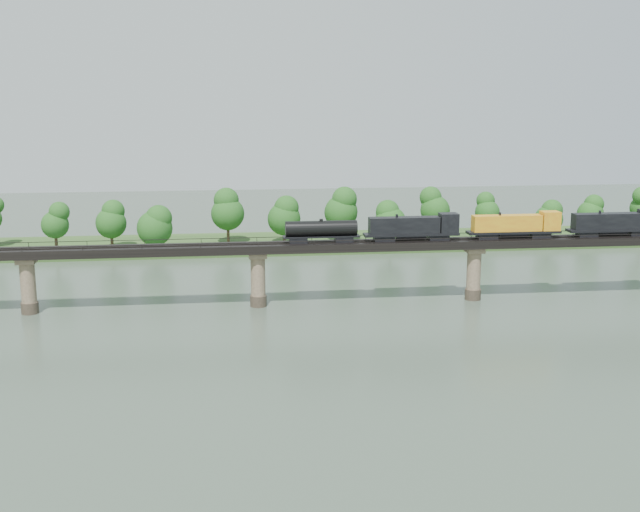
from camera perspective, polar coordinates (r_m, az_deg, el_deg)
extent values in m
plane|color=#354437|center=(117.24, -3.76, -7.46)|extent=(400.00, 400.00, 0.00)
cube|color=#29481C|center=(199.23, -5.08, 0.85)|extent=(300.00, 24.00, 1.60)
cylinder|color=#473A2D|center=(149.54, -19.93, -3.48)|extent=(3.00, 3.00, 2.00)
cylinder|color=#907A5E|center=(148.47, -20.05, -1.80)|extent=(2.60, 2.60, 9.00)
cube|color=#907A5E|center=(147.63, -20.16, -0.29)|extent=(3.20, 3.20, 1.00)
cylinder|color=#473A2D|center=(145.60, -4.40, -3.19)|extent=(3.00, 3.00, 2.00)
cylinder|color=#907A5E|center=(144.50, -4.43, -1.47)|extent=(2.60, 2.60, 9.00)
cube|color=#907A5E|center=(143.63, -4.46, 0.09)|extent=(3.20, 3.20, 1.00)
cylinder|color=#473A2D|center=(152.43, 10.81, -2.68)|extent=(3.00, 3.00, 2.00)
cylinder|color=#907A5E|center=(151.37, 10.88, -1.03)|extent=(2.60, 2.60, 9.00)
cube|color=#907A5E|center=(150.54, 10.94, 0.45)|extent=(3.20, 3.20, 1.00)
cube|color=black|center=(143.38, -4.46, 0.58)|extent=(220.00, 5.00, 1.50)
cube|color=black|center=(142.48, -4.46, 0.84)|extent=(220.00, 0.12, 0.16)
cube|color=black|center=(143.95, -4.48, 0.96)|extent=(220.00, 0.12, 0.16)
cube|color=black|center=(140.75, -4.43, 0.96)|extent=(220.00, 0.10, 0.10)
cube|color=black|center=(145.46, -4.51, 1.32)|extent=(220.00, 0.10, 0.10)
cube|color=black|center=(140.81, -4.43, 0.82)|extent=(0.08, 0.08, 0.70)
cube|color=black|center=(145.52, -4.51, 1.18)|extent=(0.08, 0.08, 0.70)
cylinder|color=#382619|center=(194.10, -18.24, 0.77)|extent=(0.70, 0.70, 3.51)
sphere|color=#164914|center=(193.30, -18.32, 2.13)|extent=(6.31, 6.31, 6.31)
sphere|color=#164914|center=(192.86, -18.38, 2.98)|extent=(4.73, 4.73, 4.73)
cylinder|color=#382619|center=(194.50, -14.57, 0.98)|extent=(0.70, 0.70, 3.34)
sphere|color=#164914|center=(193.73, -14.64, 2.28)|extent=(7.18, 7.18, 7.18)
sphere|color=#164914|center=(193.30, -14.68, 3.09)|extent=(5.39, 5.39, 5.39)
cylinder|color=#382619|center=(190.77, -11.63, 0.83)|extent=(0.70, 0.70, 2.83)
sphere|color=#164914|center=(190.10, -11.68, 1.95)|extent=(8.26, 8.26, 8.26)
sphere|color=#164914|center=(189.71, -11.71, 2.65)|extent=(6.19, 6.19, 6.19)
cylinder|color=#382619|center=(196.36, -6.55, 1.48)|extent=(0.70, 0.70, 3.96)
sphere|color=#164914|center=(195.48, -6.58, 3.01)|extent=(8.07, 8.07, 8.07)
sphere|color=#164914|center=(195.01, -6.60, 3.97)|extent=(6.05, 6.05, 6.05)
cylinder|color=#382619|center=(195.42, -2.56, 1.39)|extent=(0.70, 0.70, 3.27)
sphere|color=#164914|center=(194.67, -2.57, 2.65)|extent=(8.03, 8.03, 8.03)
sphere|color=#164914|center=(194.26, -2.58, 3.45)|extent=(6.02, 6.02, 6.02)
cylinder|color=#382619|center=(198.01, 1.50, 1.64)|extent=(0.70, 0.70, 3.92)
sphere|color=#164914|center=(197.15, 1.50, 3.13)|extent=(8.29, 8.29, 8.29)
sphere|color=#164914|center=(196.68, 1.51, 4.07)|extent=(6.21, 6.21, 6.21)
cylinder|color=#382619|center=(193.23, 5.00, 1.20)|extent=(0.70, 0.70, 3.02)
sphere|color=#164914|center=(192.53, 5.02, 2.38)|extent=(7.74, 7.74, 7.74)
sphere|color=#164914|center=(192.13, 5.04, 3.12)|extent=(5.80, 5.80, 5.80)
cylinder|color=#382619|center=(204.49, 8.15, 1.83)|extent=(0.70, 0.70, 3.80)
sphere|color=#164914|center=(203.68, 8.19, 3.23)|extent=(7.47, 7.47, 7.47)
sphere|color=#164914|center=(203.24, 8.21, 4.12)|extent=(5.60, 5.60, 5.60)
cylinder|color=#382619|center=(208.66, 11.76, 1.84)|extent=(0.70, 0.70, 3.38)
sphere|color=#164914|center=(207.94, 11.81, 3.07)|extent=(6.23, 6.23, 6.23)
sphere|color=#164914|center=(207.54, 11.85, 3.83)|extent=(4.67, 4.67, 4.67)
cylinder|color=#382619|center=(208.15, 15.89, 1.53)|extent=(0.70, 0.70, 2.77)
sphere|color=#164914|center=(207.55, 15.95, 2.53)|extent=(7.04, 7.04, 7.04)
sphere|color=#164914|center=(207.20, 15.98, 3.16)|extent=(5.28, 5.28, 5.28)
cylinder|color=#382619|center=(218.17, 18.59, 1.84)|extent=(0.70, 0.70, 2.94)
sphere|color=#164914|center=(217.56, 18.66, 2.86)|extent=(6.73, 6.73, 6.73)
sphere|color=#164914|center=(217.22, 18.71, 3.50)|extent=(5.05, 5.05, 5.05)
cube|color=black|center=(162.47, 21.67, 1.55)|extent=(3.67, 2.20, 1.01)
cube|color=black|center=(157.93, 18.44, 1.51)|extent=(3.67, 2.20, 1.01)
cube|color=black|center=(160.03, 20.09, 1.76)|extent=(17.45, 2.76, 0.46)
cube|color=black|center=(159.14, 19.69, 2.36)|extent=(12.86, 2.48, 2.94)
cylinder|color=black|center=(160.11, 20.08, 1.58)|extent=(5.51, 1.29, 1.29)
cube|color=black|center=(154.26, 15.34, 1.46)|extent=(3.67, 2.20, 1.01)
cube|color=black|center=(150.77, 11.78, 1.40)|extent=(3.67, 2.20, 1.01)
cube|color=black|center=(152.33, 13.59, 1.67)|extent=(17.45, 2.76, 0.46)
cube|color=gold|center=(151.57, 13.14, 2.30)|extent=(12.86, 2.48, 2.94)
cube|color=gold|center=(154.52, 16.03, 2.43)|extent=(3.31, 2.76, 3.49)
cylinder|color=black|center=(152.41, 13.58, 1.49)|extent=(5.51, 1.29, 1.29)
cube|color=black|center=(148.12, 8.41, 1.34)|extent=(3.67, 2.20, 1.01)
cube|color=black|center=(145.82, 4.57, 1.27)|extent=(3.67, 2.20, 1.01)
cube|color=black|center=(146.77, 6.51, 1.55)|extent=(17.45, 2.76, 0.46)
cube|color=black|center=(146.17, 6.00, 2.20)|extent=(12.86, 2.48, 2.94)
cube|color=black|center=(148.16, 9.12, 2.35)|extent=(3.31, 2.76, 3.49)
cylinder|color=black|center=(146.86, 6.50, 1.36)|extent=(5.51, 1.29, 1.29)
cube|color=black|center=(144.57, 1.71, 1.21)|extent=(3.22, 2.02, 1.01)
cube|color=black|center=(143.60, -1.55, 1.14)|extent=(3.22, 2.02, 1.01)
cube|color=black|center=(143.92, 0.08, 1.41)|extent=(13.78, 2.20, 0.28)
cylinder|color=black|center=(143.66, 0.08, 1.98)|extent=(12.86, 2.76, 2.76)
cylinder|color=black|center=(143.41, 0.08, 2.56)|extent=(0.64, 0.64, 0.46)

